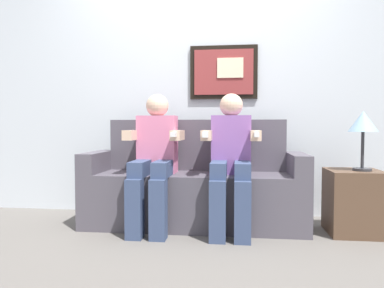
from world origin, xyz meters
The scene contains 7 objects.
ground_plane centered at (0.00, 0.00, 0.00)m, with size 5.51×5.51×0.00m, color #66605B.
back_wall_assembly centered at (0.01, 0.76, 1.30)m, with size 4.24×0.10×2.60m.
couch centered at (0.00, 0.33, 0.31)m, with size 1.84×0.58×0.90m.
person_on_left centered at (-0.31, 0.16, 0.61)m, with size 0.46×0.56×1.11m.
person_on_right centered at (0.31, 0.16, 0.61)m, with size 0.46×0.56×1.11m.
side_table_right centered at (1.27, 0.22, 0.25)m, with size 0.40×0.40×0.50m.
table_lamp centered at (1.31, 0.19, 0.86)m, with size 0.22×0.22×0.46m.
Camera 1 is at (0.35, -2.74, 0.84)m, focal length 34.07 mm.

